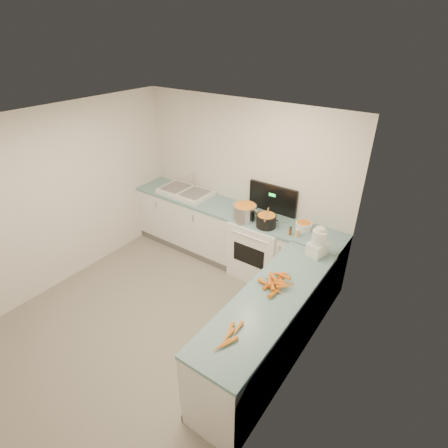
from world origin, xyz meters
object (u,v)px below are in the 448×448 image
Objects in this scene: stove at (260,246)px; extract_bottle at (290,231)px; food_processor at (318,243)px; black_pot at (266,222)px; mixing_bowl at (304,226)px; sink at (185,192)px; steel_pot at (245,213)px; spice_jar at (297,233)px.

stove is 13.91× the size of extract_bottle.
black_pot is at bearing 164.23° from food_processor.
food_processor is at bearing -50.63° from mixing_bowl.
mixing_bowl is at bearing 7.43° from stove.
sink is 2.05m from mixing_bowl.
food_processor is (0.38, -0.46, 0.11)m from mixing_bowl.
extract_bottle is at bearing 153.51° from food_processor.
sink is at bearing -178.26° from mixing_bowl.
sink is 1.61m from black_pot.
black_pot is at bearing -45.59° from stove.
stove reaches higher than food_processor.
extract_bottle is (-0.08, -0.23, -0.00)m from mixing_bowl.
mixing_bowl is at bearing 129.37° from food_processor.
steel_pot is 0.72m from extract_bottle.
sink reaches higher than extract_bottle.
spice_jar is 0.46m from food_processor.
spice_jar is at bearing -86.86° from mixing_bowl.
food_processor is at bearing -9.38° from sink.
stove is 6.09× the size of mixing_bowl.
spice_jar is at bearing 0.62° from steel_pot.
sink is 8.80× the size of extract_bottle.
extract_bottle is at bearing -16.71° from stove.
mixing_bowl is 0.25m from extract_bottle.
black_pot is 1.23× the size of mixing_bowl.
stove reaches higher than black_pot.
stove is 0.81m from spice_jar.
spice_jar is (0.09, 0.01, 0.00)m from extract_bottle.
steel_pot is at bearing 179.66° from black_pot.
mixing_bowl is 0.22m from spice_jar.
extract_bottle is 0.10m from spice_jar.
extract_bottle is 0.97× the size of spice_jar.
steel_pot is 3.42× the size of extract_bottle.
sink reaches higher than spice_jar.
food_processor is (0.37, -0.25, 0.11)m from spice_jar.
food_processor reaches higher than extract_bottle.
spice_jar reaches higher than extract_bottle.
mixing_bowl reaches higher than spice_jar.
mixing_bowl reaches higher than extract_bottle.
sink is at bearing 174.05° from black_pot.
sink is 2.57× the size of steel_pot.
black_pot is at bearing -153.04° from mixing_bowl.
food_processor is at bearing -11.36° from steel_pot.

